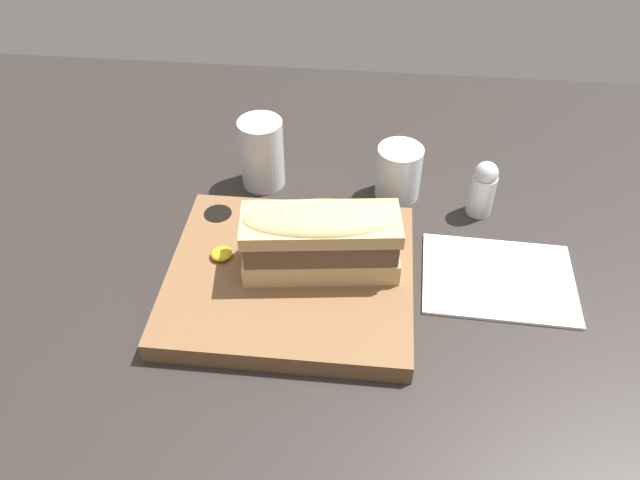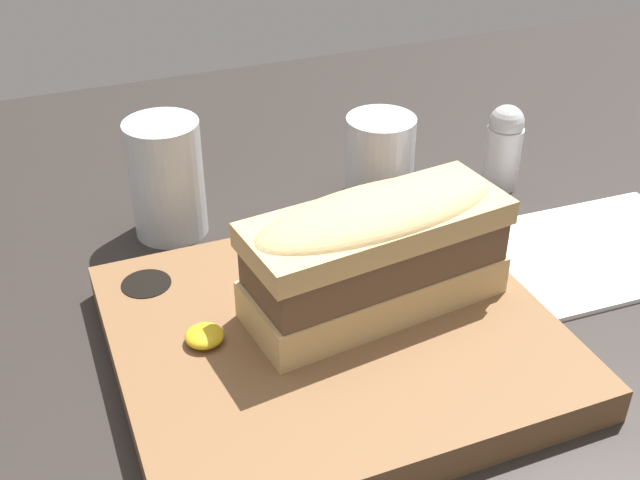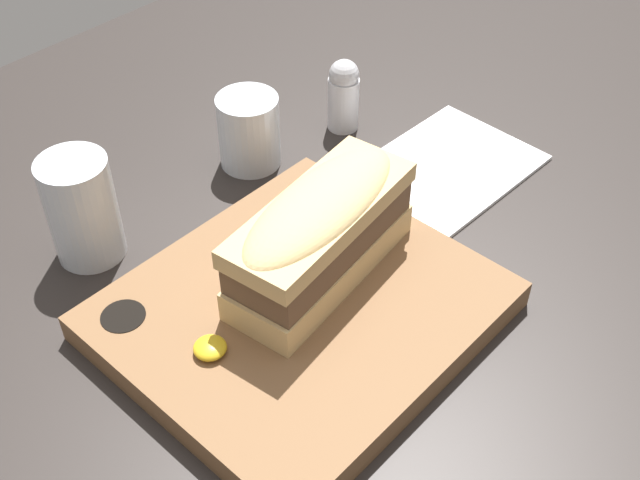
{
  "view_description": "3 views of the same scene",
  "coord_description": "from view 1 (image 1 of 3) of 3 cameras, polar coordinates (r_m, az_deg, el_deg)",
  "views": [
    {
      "loc": [
        2.24,
        -50.3,
        56.1
      ],
      "look_at": [
        -3.0,
        1.67,
        7.96
      ],
      "focal_mm": 35.0,
      "sensor_mm": 36.0,
      "label": 1
    },
    {
      "loc": [
        -22.63,
        -38.4,
        38.04
      ],
      "look_at": [
        -5.27,
        4.84,
        7.95
      ],
      "focal_mm": 45.0,
      "sensor_mm": 36.0,
      "label": 2
    },
    {
      "loc": [
        -37.47,
        -30.75,
        51.33
      ],
      "look_at": [
        -3.26,
        0.64,
        8.59
      ],
      "focal_mm": 45.0,
      "sensor_mm": 36.0,
      "label": 3
    }
  ],
  "objects": [
    {
      "name": "sandwich",
      "position": [
        0.7,
        0.06,
        0.25
      ],
      "size": [
        18.37,
        8.8,
        8.43
      ],
      "rotation": [
        0.0,
        0.0,
        0.12
      ],
      "color": "tan",
      "rests_on": "serving_board"
    },
    {
      "name": "wine_glass",
      "position": [
        0.86,
        7.19,
        5.96
      ],
      "size": [
        6.14,
        6.14,
        7.46
      ],
      "color": "silver",
      "rests_on": "dining_table"
    },
    {
      "name": "serving_board",
      "position": [
        0.73,
        -2.76,
        -3.4
      ],
      "size": [
        28.34,
        25.35,
        2.57
      ],
      "color": "brown",
      "rests_on": "dining_table"
    },
    {
      "name": "dining_table",
      "position": [
        0.75,
        2.17,
        -4.95
      ],
      "size": [
        147.91,
        108.0,
        2.0
      ],
      "color": "#282321",
      "rests_on": "ground"
    },
    {
      "name": "salt_shaker",
      "position": [
        0.84,
        14.69,
        4.64
      ],
      "size": [
        3.3,
        3.3,
        7.96
      ],
      "color": "silver",
      "rests_on": "dining_table"
    },
    {
      "name": "mustard_dollop",
      "position": [
        0.75,
        -9.0,
        -1.24
      ],
      "size": [
        2.54,
        2.54,
        1.01
      ],
      "color": "gold",
      "rests_on": "serving_board"
    },
    {
      "name": "napkin",
      "position": [
        0.78,
        15.99,
        -3.41
      ],
      "size": [
        18.37,
        13.97,
        0.4
      ],
      "rotation": [
        0.0,
        0.0,
        -0.04
      ],
      "color": "white",
      "rests_on": "dining_table"
    },
    {
      "name": "water_glass",
      "position": [
        0.87,
        -5.31,
        7.57
      ],
      "size": [
        6.05,
        6.05,
        9.91
      ],
      "color": "silver",
      "rests_on": "dining_table"
    }
  ]
}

